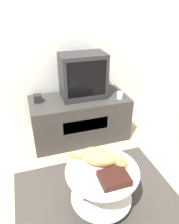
{
  "coord_description": "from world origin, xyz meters",
  "views": [
    {
      "loc": [
        -0.52,
        -1.27,
        1.78
      ],
      "look_at": [
        0.09,
        0.65,
        0.66
      ],
      "focal_mm": 35.0,
      "sensor_mm": 36.0,
      "label": 1
    }
  ],
  "objects_px": {
    "tv": "(83,76)",
    "dvd_box": "(114,178)",
    "speaker": "(38,98)",
    "cat": "(101,157)"
  },
  "relations": [
    {
      "from": "tv",
      "to": "speaker",
      "type": "height_order",
      "value": "tv"
    },
    {
      "from": "speaker",
      "to": "tv",
      "type": "bearing_deg",
      "value": -1.87
    },
    {
      "from": "tv",
      "to": "cat",
      "type": "bearing_deg",
      "value": -98.77
    },
    {
      "from": "speaker",
      "to": "cat",
      "type": "height_order",
      "value": "speaker"
    },
    {
      "from": "dvd_box",
      "to": "cat",
      "type": "distance_m",
      "value": 0.22
    },
    {
      "from": "tv",
      "to": "dvd_box",
      "type": "bearing_deg",
      "value": -96.15
    },
    {
      "from": "tv",
      "to": "cat",
      "type": "distance_m",
      "value": 1.18
    },
    {
      "from": "tv",
      "to": "speaker",
      "type": "distance_m",
      "value": 0.62
    },
    {
      "from": "tv",
      "to": "dvd_box",
      "type": "relative_size",
      "value": 2.4
    },
    {
      "from": "tv",
      "to": "dvd_box",
      "type": "distance_m",
      "value": 1.4
    }
  ]
}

